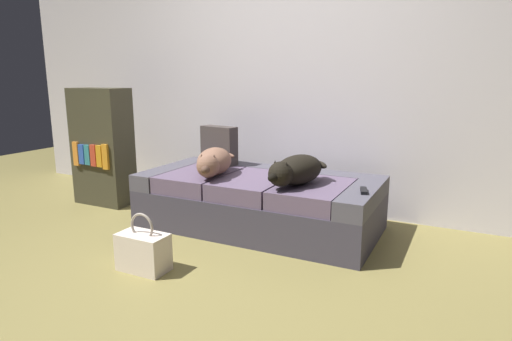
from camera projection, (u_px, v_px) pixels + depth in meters
name	position (u px, v px, depth m)	size (l,w,h in m)	color
ground_plane	(182.00, 279.00, 2.63)	(10.00, 10.00, 0.00)	olive
back_wall	(294.00, 54.00, 3.86)	(6.40, 0.10, 2.80)	silver
couch	(259.00, 202.00, 3.51)	(1.88, 0.91, 0.43)	#3D3948
dog_tan	(213.00, 162.00, 3.44)	(0.41, 0.61, 0.21)	#845C48
dog_dark	(296.00, 170.00, 3.13)	(0.36, 0.63, 0.22)	black
tv_remote	(364.00, 191.00, 2.96)	(0.04, 0.15, 0.02)	black
throw_pillow	(219.00, 145.00, 3.88)	(0.34, 0.12, 0.34)	#413936
handbag	(143.00, 251.00, 2.74)	(0.32, 0.18, 0.38)	silver
bookshelf	(102.00, 147.00, 4.11)	(0.56, 0.30, 1.10)	#3F3C2A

